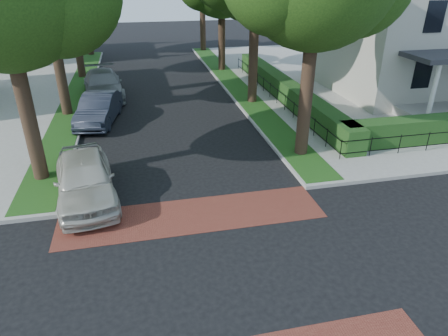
{
  "coord_description": "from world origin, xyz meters",
  "views": [
    {
      "loc": [
        -1.42,
        -8.31,
        7.61
      ],
      "look_at": [
        1.16,
        3.4,
        1.6
      ],
      "focal_mm": 32.0,
      "sensor_mm": 36.0,
      "label": 1
    }
  ],
  "objects": [
    {
      "name": "ground",
      "position": [
        0.0,
        0.0,
        0.0
      ],
      "size": [
        120.0,
        120.0,
        0.0
      ],
      "primitive_type": "plane",
      "color": "black",
      "rests_on": "ground"
    },
    {
      "name": "fence_main_road",
      "position": [
        6.9,
        15.0,
        0.6
      ],
      "size": [
        0.06,
        18.0,
        0.9
      ],
      "primitive_type": null,
      "color": "black",
      "rests_on": "sidewalk_ne"
    },
    {
      "name": "parked_car_middle",
      "position": [
        -3.6,
        13.46,
        0.79
      ],
      "size": [
        2.47,
        4.99,
        1.57
      ],
      "primitive_type": "imported",
      "rotation": [
        0.0,
        0.0,
        -0.17
      ],
      "color": "#232734",
      "rests_on": "ground"
    },
    {
      "name": "parked_car_rear",
      "position": [
        -3.6,
        18.45,
        0.84
      ],
      "size": [
        3.0,
        6.03,
        1.68
      ],
      "primitive_type": "imported",
      "rotation": [
        0.0,
        0.0,
        0.11
      ],
      "color": "slate",
      "rests_on": "ground"
    },
    {
      "name": "parked_car_front",
      "position": [
        -3.6,
        5.12,
        0.85
      ],
      "size": [
        2.72,
        5.23,
        1.7
      ],
      "primitive_type": "imported",
      "rotation": [
        0.0,
        0.0,
        0.15
      ],
      "color": "beige",
      "rests_on": "ground"
    },
    {
      "name": "grass_strip_nw",
      "position": [
        -5.4,
        19.1,
        0.16
      ],
      "size": [
        1.6,
        29.8,
        0.02
      ],
      "primitive_type": "cube",
      "color": "#1C4413",
      "rests_on": "sidewalk_nw"
    },
    {
      "name": "hedge_main_road",
      "position": [
        7.7,
        15.0,
        0.75
      ],
      "size": [
        1.0,
        18.0,
        1.2
      ],
      "primitive_type": "cube",
      "color": "#184518",
      "rests_on": "sidewalk_ne"
    },
    {
      "name": "sidewalk_ne",
      "position": [
        19.5,
        19.0,
        0.07
      ],
      "size": [
        30.0,
        30.0,
        0.15
      ],
      "primitive_type": "cube",
      "color": "gray",
      "rests_on": "ground"
    },
    {
      "name": "crosswalk_far",
      "position": [
        0.0,
        3.2,
        0.01
      ],
      "size": [
        9.0,
        2.2,
        0.01
      ],
      "primitive_type": "cube",
      "color": "maroon",
      "rests_on": "ground"
    },
    {
      "name": "grass_strip_ne",
      "position": [
        5.4,
        19.1,
        0.16
      ],
      "size": [
        1.6,
        29.8,
        0.02
      ],
      "primitive_type": "cube",
      "color": "#1C4413",
      "rests_on": "sidewalk_ne"
    }
  ]
}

